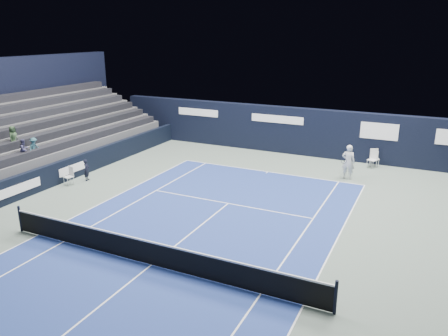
% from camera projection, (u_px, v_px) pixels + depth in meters
% --- Properties ---
extents(ground, '(48.00, 48.00, 0.00)m').
position_uv_depth(ground, '(181.00, 242.00, 17.05)').
color(ground, '#57675D').
rests_on(ground, ground).
extents(court_surface, '(10.97, 23.77, 0.01)m').
position_uv_depth(court_surface, '(151.00, 265.00, 15.33)').
color(court_surface, navy).
rests_on(court_surface, ground).
extents(folding_chair_back_a, '(0.62, 0.64, 1.07)m').
position_uv_depth(folding_chair_back_a, '(374.00, 154.00, 26.53)').
color(folding_chair_back_a, white).
rests_on(folding_chair_back_a, ground).
extents(folding_chair_back_b, '(0.62, 0.61, 1.06)m').
position_uv_depth(folding_chair_back_b, '(373.00, 158.00, 26.19)').
color(folding_chair_back_b, silver).
rests_on(folding_chair_back_b, ground).
extents(line_judge_chair, '(0.53, 0.52, 0.99)m').
position_uv_depth(line_judge_chair, '(70.00, 175.00, 23.27)').
color(line_judge_chair, silver).
rests_on(line_judge_chair, ground).
extents(line_judge, '(0.44, 0.52, 1.20)m').
position_uv_depth(line_judge, '(87.00, 170.00, 23.93)').
color(line_judge, black).
rests_on(line_judge, ground).
extents(court_markings, '(11.03, 23.83, 0.00)m').
position_uv_depth(court_markings, '(151.00, 265.00, 15.33)').
color(court_markings, white).
rests_on(court_markings, court_surface).
extents(tennis_net, '(12.90, 0.10, 1.10)m').
position_uv_depth(tennis_net, '(150.00, 252.00, 15.18)').
color(tennis_net, black).
rests_on(tennis_net, ground).
extents(back_sponsor_wall, '(26.00, 0.63, 3.10)m').
position_uv_depth(back_sponsor_wall, '(293.00, 131.00, 29.07)').
color(back_sponsor_wall, black).
rests_on(back_sponsor_wall, ground).
extents(side_barrier_left, '(0.33, 22.00, 1.20)m').
position_uv_depth(side_barrier_left, '(70.00, 168.00, 24.21)').
color(side_barrier_left, black).
rests_on(side_barrier_left, ground).
extents(spectator_stand, '(6.00, 18.00, 6.40)m').
position_uv_depth(spectator_stand, '(33.00, 134.00, 26.24)').
color(spectator_stand, '#474649').
rests_on(spectator_stand, ground).
extents(tennis_player, '(0.72, 0.86, 1.94)m').
position_uv_depth(tennis_player, '(348.00, 162.00, 24.14)').
color(tennis_player, silver).
rests_on(tennis_player, ground).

